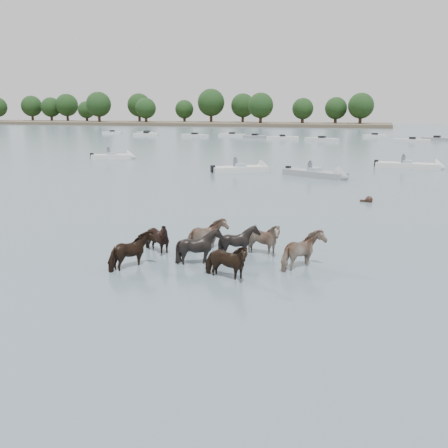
% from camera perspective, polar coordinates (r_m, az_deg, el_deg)
% --- Properties ---
extents(ground, '(400.00, 400.00, 0.00)m').
position_cam_1_polar(ground, '(17.62, -7.58, -4.14)').
color(ground, '#4D636F').
rests_on(ground, ground).
extents(shoreline, '(160.00, 30.00, 1.00)m').
position_cam_1_polar(shoreline, '(182.43, -7.61, 11.48)').
color(shoreline, '#4C4233').
rests_on(shoreline, ground).
extents(pony_herd, '(7.17, 4.37, 1.48)m').
position_cam_1_polar(pony_herd, '(17.22, -0.83, -2.74)').
color(pony_herd, black).
rests_on(pony_herd, ground).
extents(swimming_pony, '(0.72, 0.44, 0.44)m').
position_cam_1_polar(swimming_pony, '(29.62, 16.34, 2.67)').
color(swimming_pony, black).
rests_on(swimming_pony, ground).
extents(motorboat_a, '(5.22, 4.28, 1.92)m').
position_cam_1_polar(motorboat_a, '(42.62, 2.80, 6.38)').
color(motorboat_a, silver).
rests_on(motorboat_a, ground).
extents(motorboat_b, '(5.79, 3.97, 1.92)m').
position_cam_1_polar(motorboat_b, '(39.57, 11.39, 5.62)').
color(motorboat_b, gray).
rests_on(motorboat_b, ground).
extents(motorboat_c, '(6.21, 2.17, 1.92)m').
position_cam_1_polar(motorboat_c, '(48.17, 21.43, 6.27)').
color(motorboat_c, silver).
rests_on(motorboat_c, ground).
extents(motorboat_f, '(4.95, 3.26, 1.92)m').
position_cam_1_polar(motorboat_f, '(55.09, -12.10, 7.62)').
color(motorboat_f, silver).
rests_on(motorboat_f, ground).
extents(distant_flotilla, '(107.22, 17.49, 0.93)m').
position_cam_1_polar(distant_flotilla, '(93.59, 14.39, 9.65)').
color(distant_flotilla, silver).
rests_on(distant_flotilla, ground).
extents(treeline, '(147.57, 21.55, 12.54)m').
position_cam_1_polar(treeline, '(185.37, -8.02, 13.38)').
color(treeline, '#382619').
rests_on(treeline, ground).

